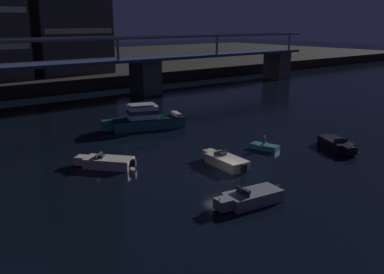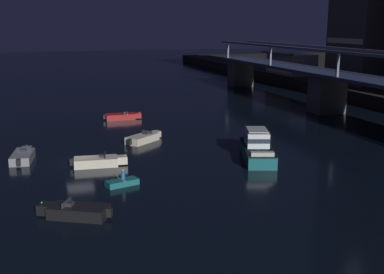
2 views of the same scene
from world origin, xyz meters
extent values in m
plane|color=black|center=(0.00, 0.00, 0.00)|extent=(400.00, 400.00, 0.00)
cube|color=#4C4944|center=(-48.74, 36.93, 2.77)|extent=(3.60, 4.40, 5.55)
cube|color=#4C4944|center=(-16.25, 36.93, 2.77)|extent=(3.60, 4.40, 5.55)
cube|color=slate|center=(-48.74, 34.03, 7.60)|extent=(0.30, 0.30, 3.20)
cube|color=slate|center=(-29.24, 34.03, 7.60)|extent=(0.30, 0.30, 3.20)
cube|color=slate|center=(-9.75, 34.03, 7.60)|extent=(0.30, 0.30, 3.20)
cube|color=beige|center=(-29.27, 48.18, 9.91)|extent=(10.40, 0.10, 0.90)
cube|color=#B2AD9E|center=(-49.14, 48.93, 4.40)|extent=(12.00, 6.00, 4.40)
cube|color=#EAD88C|center=(-49.14, 45.88, 3.96)|extent=(11.20, 0.10, 2.64)
cube|color=#4C4C51|center=(-49.14, 45.33, 6.75)|extent=(12.40, 1.60, 0.30)
cube|color=#196066|center=(3.61, 16.62, 0.60)|extent=(8.41, 4.87, 1.20)
cube|color=#196066|center=(-0.74, 17.98, 0.68)|extent=(1.48, 1.69, 1.04)
cube|color=black|center=(3.61, 16.62, 1.15)|extent=(8.51, 4.97, 0.10)
cube|color=white|center=(3.03, 16.80, 1.90)|extent=(3.68, 2.96, 1.40)
cube|color=#283342|center=(3.03, 16.80, 1.95)|extent=(3.73, 3.01, 0.44)
cube|color=silver|center=(3.03, 16.80, 2.75)|extent=(3.31, 2.66, 0.08)
cube|color=#B7B2A8|center=(6.85, 15.60, 1.38)|extent=(1.19, 2.16, 0.36)
cube|color=black|center=(13.39, -1.03, 0.40)|extent=(3.39, 4.30, 0.80)
cube|color=black|center=(12.29, -3.17, 0.45)|extent=(1.29, 1.25, 0.70)
cube|color=#283342|center=(13.00, -1.78, 0.98)|extent=(1.25, 0.71, 0.36)
cube|color=#262628|center=(13.11, -1.56, 0.92)|extent=(0.68, 0.61, 0.24)
cube|color=black|center=(14.37, 0.89, 0.50)|extent=(0.48, 0.48, 0.60)
sphere|color=#33D84C|center=(12.17, -3.39, 0.88)|extent=(0.12, 0.12, 0.12)
cube|color=maroon|center=(-19.87, 6.99, 0.40)|extent=(1.81, 3.91, 0.80)
cube|color=maroon|center=(-19.88, 9.40, 0.45)|extent=(0.99, 0.90, 0.70)
cube|color=#283342|center=(-19.88, 7.84, 0.98)|extent=(1.35, 0.10, 0.36)
cube|color=#262628|center=(-19.87, 7.59, 0.92)|extent=(0.56, 0.40, 0.24)
cube|color=black|center=(-19.87, 4.84, 0.50)|extent=(0.36, 0.36, 0.60)
sphere|color=beige|center=(-19.88, 9.65, 0.88)|extent=(0.12, 0.12, 0.12)
cube|color=beige|center=(-6.19, 7.29, 0.40)|extent=(3.89, 4.15, 0.80)
cube|color=beige|center=(-7.74, 9.13, 0.45)|extent=(1.34, 1.33, 0.70)
cube|color=#283342|center=(-6.74, 7.94, 0.98)|extent=(1.10, 0.94, 0.36)
cube|color=#262628|center=(-6.58, 7.75, 0.92)|extent=(0.69, 0.67, 0.24)
cube|color=black|center=(-4.81, 5.64, 0.50)|extent=(0.51, 0.51, 0.60)
sphere|color=#33D84C|center=(-7.90, 9.32, 0.88)|extent=(0.12, 0.12, 0.12)
cube|color=gray|center=(-2.13, -5.10, 0.40)|extent=(4.11, 2.29, 0.80)
cube|color=gray|center=(-4.51, -4.79, 0.45)|extent=(1.02, 1.10, 0.70)
cube|color=#283342|center=(-2.97, -4.99, 0.98)|extent=(0.27, 1.35, 0.36)
cube|color=#262628|center=(-2.72, -5.03, 0.92)|extent=(0.47, 0.61, 0.24)
cube|color=black|center=(0.01, -5.38, 0.50)|extent=(0.40, 0.40, 0.60)
sphere|color=red|center=(-4.76, -4.76, 0.88)|extent=(0.12, 0.12, 0.12)
cube|color=beige|center=(1.55, 1.39, 0.40)|extent=(2.11, 4.04, 0.80)
cube|color=beige|center=(1.75, 3.79, 0.45)|extent=(1.06, 0.98, 0.70)
cube|color=#283342|center=(1.62, 2.24, 0.98)|extent=(1.35, 0.21, 0.36)
cube|color=#262628|center=(1.60, 1.99, 0.92)|extent=(0.59, 0.44, 0.24)
cube|color=black|center=(1.37, -0.76, 0.50)|extent=(0.39, 0.39, 0.60)
sphere|color=beige|center=(1.77, 4.04, 0.88)|extent=(0.12, 0.12, 0.12)
cube|color=#196066|center=(7.71, 2.80, 0.24)|extent=(1.79, 2.80, 0.48)
cube|color=#7F6647|center=(7.71, 2.80, 0.51)|extent=(1.01, 0.47, 0.06)
cylinder|color=#1E66B2|center=(7.68, 2.90, 0.84)|extent=(0.32, 0.32, 0.60)
sphere|color=tan|center=(7.68, 2.90, 1.25)|extent=(0.22, 0.22, 0.22)
cylinder|color=olive|center=(6.70, 2.51, 0.58)|extent=(1.47, 0.47, 0.59)
camera|label=1|loc=(-21.61, -23.23, 11.61)|focal=40.17mm
camera|label=2|loc=(44.42, -2.68, 12.66)|focal=44.71mm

